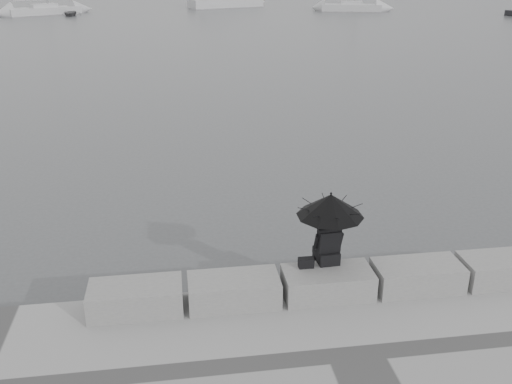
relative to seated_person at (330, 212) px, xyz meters
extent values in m
plane|color=#45474A|center=(-0.07, 0.14, -2.01)|extent=(360.00, 360.00, 0.00)
cube|color=slate|center=(-3.47, -0.31, -1.26)|extent=(1.60, 0.80, 0.50)
cube|color=slate|center=(-1.77, -0.31, -1.26)|extent=(1.60, 0.80, 0.50)
cube|color=slate|center=(-0.07, -0.31, -1.26)|extent=(1.60, 0.80, 0.50)
cube|color=slate|center=(1.63, -0.31, -1.26)|extent=(1.60, 0.80, 0.50)
cube|color=slate|center=(3.33, -0.31, -1.26)|extent=(1.60, 0.80, 0.50)
sphere|color=#726056|center=(0.00, 0.02, -0.23)|extent=(0.21, 0.21, 0.21)
cylinder|color=black|center=(0.00, 0.01, -0.16)|extent=(0.02, 0.02, 1.00)
cone|color=black|center=(0.00, 0.01, 0.14)|extent=(1.21, 1.21, 0.41)
sphere|color=black|center=(0.00, 0.01, 0.36)|extent=(0.04, 0.04, 0.04)
cube|color=black|center=(-0.43, -0.11, -0.92)|extent=(0.27, 0.16, 0.18)
cube|color=silver|center=(-17.14, 64.11, -1.66)|extent=(8.36, 6.26, 0.90)
cube|color=silver|center=(-17.14, 64.11, -1.06)|extent=(3.31, 2.85, 0.50)
cylinder|color=#939396|center=(-17.14, 64.11, -0.41)|extent=(4.07, 2.44, 0.10)
cube|color=silver|center=(20.07, 63.41, -1.66)|extent=(7.71, 4.21, 0.90)
cube|color=silver|center=(20.07, 63.41, -1.06)|extent=(2.90, 2.21, 0.50)
cube|color=silver|center=(5.07, 71.50, -1.51)|extent=(10.45, 6.29, 1.20)
imported|color=slate|center=(-13.90, 62.06, -1.74)|extent=(3.19, 1.37, 0.54)
camera|label=1|loc=(-2.64, -8.90, 4.17)|focal=40.00mm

